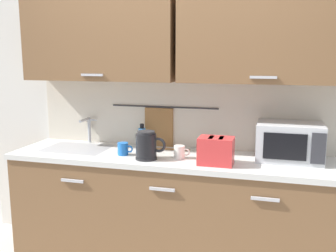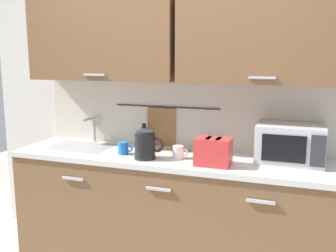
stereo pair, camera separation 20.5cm
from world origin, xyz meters
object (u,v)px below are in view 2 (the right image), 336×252
(microwave, at_px, (290,144))
(mixing_bowl, at_px, (212,148))
(dish_soap_bottle, at_px, (144,137))
(wooden_spoon, at_px, (179,150))
(mug_near_sink, at_px, (124,148))
(toaster, at_px, (213,152))
(mug_by_kettle, at_px, (179,152))
(electric_kettle, at_px, (146,145))

(microwave, distance_m, mixing_bowl, 0.59)
(dish_soap_bottle, xyz_separation_m, wooden_spoon, (0.31, -0.02, -0.08))
(mug_near_sink, relative_size, mixing_bowl, 0.56)
(toaster, xyz_separation_m, mug_by_kettle, (-0.28, 0.08, -0.05))
(mixing_bowl, bearing_deg, wooden_spoon, 178.37)
(electric_kettle, relative_size, toaster, 0.89)
(dish_soap_bottle, xyz_separation_m, mug_by_kettle, (0.38, -0.26, -0.04))
(mug_near_sink, distance_m, wooden_spoon, 0.45)
(mug_near_sink, distance_m, mixing_bowl, 0.68)
(mug_near_sink, xyz_separation_m, wooden_spoon, (0.36, 0.26, -0.04))
(microwave, relative_size, mug_near_sink, 3.83)
(dish_soap_bottle, bearing_deg, electric_kettle, -65.38)
(dish_soap_bottle, bearing_deg, mixing_bowl, -2.79)
(electric_kettle, distance_m, mug_by_kettle, 0.25)
(mug_near_sink, bearing_deg, mixing_bowl, 21.74)
(dish_soap_bottle, bearing_deg, wooden_spoon, -3.80)
(mug_near_sink, bearing_deg, electric_kettle, -17.74)
(microwave, xyz_separation_m, mug_by_kettle, (-0.77, -0.17, -0.09))
(microwave, height_order, dish_soap_bottle, microwave)
(microwave, distance_m, dish_soap_bottle, 1.16)
(microwave, height_order, mixing_bowl, microwave)
(mug_by_kettle, bearing_deg, toaster, -16.84)
(mug_by_kettle, bearing_deg, wooden_spoon, 107.39)
(mixing_bowl, xyz_separation_m, toaster, (0.09, -0.31, 0.05))
(microwave, height_order, mug_near_sink, microwave)
(microwave, relative_size, mug_by_kettle, 3.83)
(microwave, xyz_separation_m, mixing_bowl, (-0.58, 0.06, -0.09))
(mixing_bowl, relative_size, mug_by_kettle, 1.78)
(wooden_spoon, bearing_deg, electric_kettle, -114.64)
(microwave, bearing_deg, mug_near_sink, -171.04)
(dish_soap_bottle, distance_m, mug_near_sink, 0.29)
(mug_near_sink, height_order, mixing_bowl, mug_near_sink)
(dish_soap_bottle, relative_size, wooden_spoon, 0.71)
(dish_soap_bottle, height_order, wooden_spoon, dish_soap_bottle)
(mug_near_sink, bearing_deg, wooden_spoon, 35.54)
(mixing_bowl, distance_m, toaster, 0.33)
(electric_kettle, xyz_separation_m, dish_soap_bottle, (-0.16, 0.35, -0.01))
(mug_by_kettle, distance_m, wooden_spoon, 0.25)
(wooden_spoon, bearing_deg, mug_by_kettle, -72.61)
(mixing_bowl, bearing_deg, toaster, -74.73)
(dish_soap_bottle, height_order, toaster, dish_soap_bottle)
(mixing_bowl, relative_size, wooden_spoon, 0.77)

